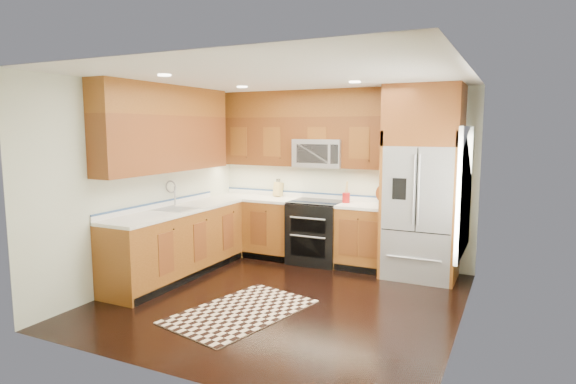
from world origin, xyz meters
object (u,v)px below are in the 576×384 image
at_px(knife_block, 278,189).
at_px(utensil_crock, 346,195).
at_px(refrigerator, 422,183).
at_px(rug, 241,311).
at_px(range, 316,232).

distance_m(knife_block, utensil_crock, 1.21).
distance_m(refrigerator, knife_block, 2.34).
xyz_separation_m(refrigerator, rug, (-1.53, -2.18, -1.30)).
bearing_deg(rug, knife_block, 120.91).
height_order(range, rug, range).
height_order(range, refrigerator, refrigerator).
bearing_deg(utensil_crock, rug, -100.42).
bearing_deg(knife_block, refrigerator, -6.81).
distance_m(rug, knife_block, 2.79).
xyz_separation_m(rug, knife_block, (-0.78, 2.46, 1.05)).
xyz_separation_m(rug, utensil_crock, (0.42, 2.30, 1.04)).
xyz_separation_m(range, refrigerator, (1.55, -0.04, 0.83)).
bearing_deg(rug, refrigerator, 68.24).
bearing_deg(range, utensil_crock, 10.41).
bearing_deg(refrigerator, knife_block, 173.19).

